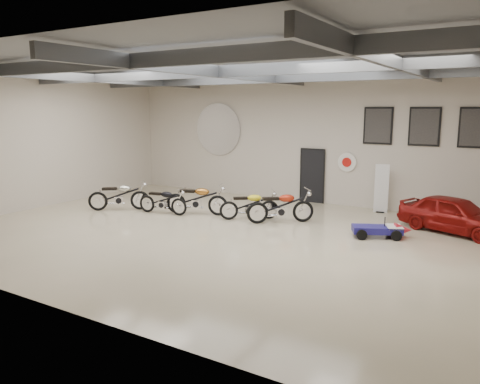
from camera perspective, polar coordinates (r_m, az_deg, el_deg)
The scene contains 19 objects.
floor at distance 14.13m, azimuth -2.53°, elevation -5.13°, with size 16.00×12.00×0.01m, color #C1B093.
ceiling at distance 13.69m, azimuth -2.70°, elevation 15.49°, with size 16.00×12.00×0.01m, color slate.
back_wall at distance 18.95m, azimuth 7.58°, elevation 6.38°, with size 16.00×0.02×5.00m, color beige.
left_wall at distance 19.30m, azimuth -22.88°, elevation 5.74°, with size 0.02×12.00×5.00m, color beige.
ceiling_beams at distance 13.67m, azimuth -2.69°, elevation 14.45°, with size 15.80×11.80×0.32m, color #53565A, non-canonical shape.
door at distance 18.86m, azimuth 8.81°, elevation 1.90°, with size 0.92×0.08×2.10m, color black.
logo_plaque at distance 20.82m, azimuth -2.68°, elevation 7.62°, with size 2.30×0.06×1.16m, color silver, non-canonical shape.
poster_left at distance 17.90m, azimuth 16.48°, elevation 7.76°, with size 1.05×0.08×1.35m, color black, non-canonical shape.
poster_mid at distance 17.55m, azimuth 21.57°, elevation 7.43°, with size 1.05×0.08×1.35m, color black, non-canonical shape.
poster_right at distance 17.35m, azimuth 26.81°, elevation 7.02°, with size 1.05×0.08×1.35m, color black, non-canonical shape.
oil_sign at distance 18.30m, azimuth 12.92°, elevation 3.56°, with size 0.72×0.10×0.72m, color white, non-canonical shape.
banner_stand at distance 17.58m, azimuth 16.86°, elevation 0.48°, with size 0.49×0.20×1.80m, color white, non-canonical shape.
motorcycle_silver at distance 17.82m, azimuth -14.56°, elevation -0.37°, with size 2.17×0.67×1.13m, color silver, non-canonical shape.
motorcycle_black at distance 16.89m, azimuth -9.42°, elevation -0.98°, with size 1.92×0.59×1.00m, color silver, non-canonical shape.
motorcycle_gold at distance 16.64m, azimuth -5.30°, elevation -0.78°, with size 2.22×0.69×1.16m, color silver, non-canonical shape.
motorcycle_yellow at distance 15.84m, azimuth 1.12°, elevation -1.53°, with size 1.98×0.61×1.03m, color silver, non-canonical shape.
motorcycle_red at distance 15.40m, azimuth 4.97°, elevation -1.69°, with size 2.20×0.68×1.15m, color silver, non-canonical shape.
go_kart at distance 14.30m, azimuth 16.95°, elevation -4.11°, with size 1.72×0.77×0.62m, color navy, non-canonical shape.
vintage_car at distance 15.57m, azimuth 24.69°, elevation -2.50°, with size 3.31×1.33×1.13m, color maroon.
Camera 1 is at (7.58, -11.33, 3.74)m, focal length 35.00 mm.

